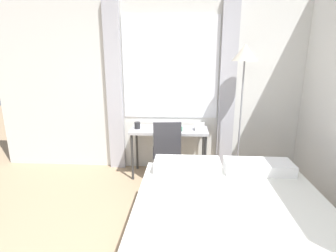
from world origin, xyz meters
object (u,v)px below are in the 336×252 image
(standing_lamp, at_px, (244,64))
(book, at_px, (174,129))
(desk_chair, at_px, (167,149))
(bed, at_px, (233,235))
(mug, at_px, (137,125))
(telephone, at_px, (199,127))
(desk, at_px, (169,134))

(standing_lamp, bearing_deg, book, 178.83)
(desk_chair, relative_size, bed, 0.46)
(book, height_order, mug, mug)
(telephone, bearing_deg, desk_chair, -157.77)
(standing_lamp, height_order, book, standing_lamp)
(standing_lamp, xyz_separation_m, mug, (-1.49, 0.04, -0.89))
(book, relative_size, mug, 2.53)
(desk_chair, relative_size, mug, 9.31)
(mug, bearing_deg, desk, 1.74)
(standing_lamp, relative_size, telephone, 11.39)
(desk, bearing_deg, desk_chair, -94.56)
(desk, relative_size, book, 4.55)
(bed, xyz_separation_m, mug, (-1.13, 1.71, 0.52))
(bed, height_order, standing_lamp, standing_lamp)
(desk, xyz_separation_m, desk_chair, (-0.02, -0.22, -0.16))
(telephone, xyz_separation_m, mug, (-0.91, 0.02, 0.00))
(desk, bearing_deg, bed, -69.11)
(bed, xyz_separation_m, book, (-0.58, 1.69, 0.48))
(desk_chair, bearing_deg, bed, -72.15)
(standing_lamp, bearing_deg, desk_chair, -170.83)
(bed, bearing_deg, telephone, 97.30)
(desk_chair, bearing_deg, mug, 149.19)
(desk_chair, xyz_separation_m, bed, (0.68, -1.51, -0.24))
(telephone, bearing_deg, standing_lamp, -2.09)
(desk_chair, height_order, bed, desk_chair)
(bed, distance_m, book, 1.85)
(desk, bearing_deg, mug, -178.26)
(desk, distance_m, desk_chair, 0.27)
(desk, xyz_separation_m, bed, (0.66, -1.73, -0.40))
(desk, height_order, standing_lamp, standing_lamp)
(desk, relative_size, desk_chair, 1.24)
(telephone, bearing_deg, bed, -82.70)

